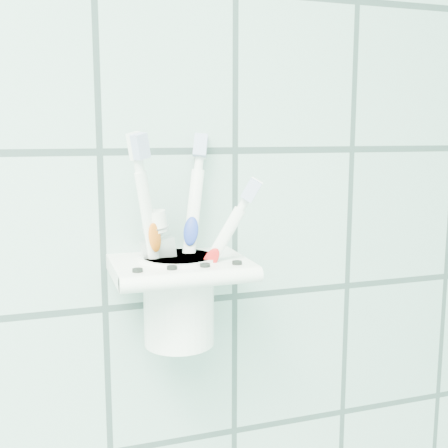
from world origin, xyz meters
name	(u,v)px	position (x,y,z in m)	size (l,w,h in m)	color
holder_bracket	(180,269)	(0.65, 1.15, 1.30)	(0.13, 0.11, 0.04)	white
cup	(179,296)	(0.65, 1.16, 1.27)	(0.08, 0.08, 0.09)	white
toothbrush_pink	(165,233)	(0.64, 1.16, 1.33)	(0.05, 0.04, 0.21)	white
toothbrush_blue	(178,234)	(0.65, 1.15, 1.34)	(0.05, 0.06, 0.21)	white
toothbrush_orange	(166,246)	(0.64, 1.16, 1.32)	(0.08, 0.05, 0.18)	white
toothpaste_tube	(168,264)	(0.64, 1.16, 1.30)	(0.05, 0.03, 0.13)	silver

